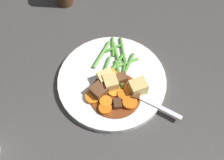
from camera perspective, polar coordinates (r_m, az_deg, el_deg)
ground_plane at (r=0.77m, az=0.00°, el=-0.60°), size 3.00×3.00×0.00m
dinner_plate at (r=0.76m, az=0.00°, el=-0.30°), size 0.25×0.25×0.02m
stew_sauce at (r=0.73m, az=0.49°, el=-2.62°), size 0.12×0.12×0.00m
carrot_slice_0 at (r=0.74m, az=3.30°, el=-1.47°), size 0.04×0.04×0.01m
carrot_slice_1 at (r=0.73m, az=-3.36°, el=-2.92°), size 0.04×0.04×0.01m
carrot_slice_2 at (r=0.72m, az=3.11°, el=-3.99°), size 0.03×0.03×0.01m
carrot_slice_3 at (r=0.71m, az=-1.20°, el=-4.99°), size 0.04×0.04×0.01m
carrot_slice_4 at (r=0.73m, az=0.72°, el=-1.86°), size 0.04×0.04×0.01m
carrot_slice_5 at (r=0.73m, az=2.02°, el=-2.68°), size 0.03×0.03×0.01m
carrot_slice_6 at (r=0.72m, az=-1.09°, el=-3.87°), size 0.04×0.04×0.01m
carrot_slice_7 at (r=0.75m, az=-0.34°, el=0.90°), size 0.04×0.04×0.01m
potato_chunk_0 at (r=0.74m, az=-1.06°, el=0.36°), size 0.04×0.04×0.03m
potato_chunk_1 at (r=0.73m, az=-0.27°, el=-0.52°), size 0.04×0.03×0.03m
potato_chunk_2 at (r=0.73m, az=4.56°, el=-1.26°), size 0.04×0.04×0.03m
meat_chunk_0 at (r=0.72m, az=4.17°, el=-2.76°), size 0.02×0.02×0.02m
meat_chunk_1 at (r=0.72m, az=-2.30°, el=-1.90°), size 0.04×0.04×0.03m
meat_chunk_2 at (r=0.74m, az=1.63°, el=0.24°), size 0.03×0.03×0.02m
meat_chunk_3 at (r=0.73m, az=-2.12°, el=-1.00°), size 0.03×0.03×0.02m
meat_chunk_4 at (r=0.71m, az=0.62°, el=-4.21°), size 0.02×0.02×0.01m
green_bean_0 at (r=0.77m, az=2.78°, el=2.53°), size 0.06×0.05×0.01m
green_bean_1 at (r=0.76m, az=2.04°, el=1.45°), size 0.08×0.03×0.01m
green_bean_2 at (r=0.80m, az=-0.10°, el=5.44°), size 0.02×0.05×0.01m
green_bean_3 at (r=0.80m, az=0.15°, el=5.80°), size 0.06×0.01×0.01m
green_bean_4 at (r=0.77m, az=0.50°, el=2.51°), size 0.06×0.06×0.01m
green_bean_5 at (r=0.79m, az=0.79°, el=4.56°), size 0.07×0.01×0.01m
green_bean_6 at (r=0.79m, az=-1.81°, el=4.46°), size 0.07×0.06×0.01m
green_bean_7 at (r=0.76m, az=-0.67°, el=1.57°), size 0.04×0.06×0.01m
green_bean_8 at (r=0.77m, az=1.82°, el=2.72°), size 0.03×0.08×0.01m
green_bean_9 at (r=0.76m, az=-1.33°, el=1.60°), size 0.07×0.04×0.01m
green_bean_10 at (r=0.76m, az=1.23°, el=0.99°), size 0.08×0.01×0.01m
green_bean_11 at (r=0.79m, az=1.88°, el=5.05°), size 0.08×0.01×0.01m
fork at (r=0.73m, az=5.47°, el=-3.28°), size 0.13×0.14×0.00m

